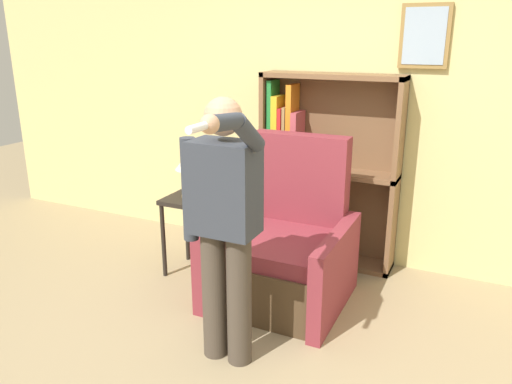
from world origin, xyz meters
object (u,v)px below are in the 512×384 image
at_px(armchair, 284,252).
at_px(side_table, 192,213).
at_px(person_standing, 224,221).
at_px(bookcase, 312,170).
at_px(table_lamp, 190,163).

relative_size(armchair, side_table, 1.83).
distance_m(person_standing, side_table, 1.31).
bearing_deg(armchair, bookcase, 94.49).
bearing_deg(table_lamp, armchair, -4.17).
bearing_deg(bookcase, side_table, -137.59).
relative_size(bookcase, table_lamp, 4.25).
distance_m(armchair, table_lamp, 1.03).
xyz_separation_m(armchair, side_table, (-0.85, 0.06, 0.17)).
relative_size(armchair, person_standing, 0.75).
bearing_deg(armchair, table_lamp, 175.83).
xyz_separation_m(armchair, person_standing, (-0.02, -0.88, 0.55)).
bearing_deg(side_table, table_lamp, 0.00).
height_order(bookcase, table_lamp, bookcase).
xyz_separation_m(armchair, table_lamp, (-0.85, 0.06, 0.59)).
xyz_separation_m(bookcase, table_lamp, (-0.79, -0.72, 0.14)).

